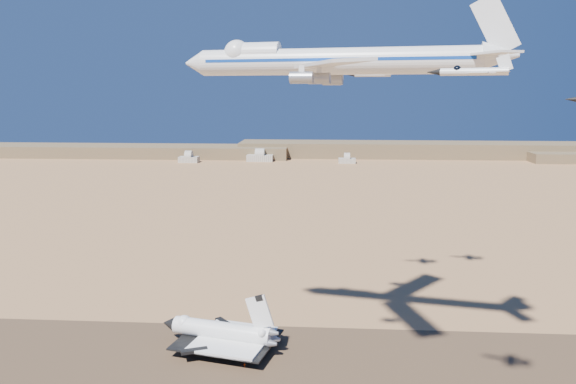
# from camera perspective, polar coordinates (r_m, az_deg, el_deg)

# --- Properties ---
(ground) EXTENTS (1200.00, 1200.00, 0.00)m
(ground) POSITION_cam_1_polar(r_m,az_deg,el_deg) (178.04, -1.74, -16.73)
(ground) COLOR #A7784A
(ground) RESTS_ON ground
(runway) EXTENTS (600.00, 50.00, 0.06)m
(runway) POSITION_cam_1_polar(r_m,az_deg,el_deg) (178.03, -1.74, -16.72)
(runway) COLOR brown
(runway) RESTS_ON ground
(ridgeline) EXTENTS (960.00, 90.00, 18.00)m
(ridgeline) POSITION_cam_1_polar(r_m,az_deg,el_deg) (690.84, 7.96, 4.09)
(ridgeline) COLOR olive
(ridgeline) RESTS_ON ground
(hangars) EXTENTS (200.50, 29.50, 30.00)m
(hangars) POSITION_cam_1_polar(r_m,az_deg,el_deg) (645.77, -3.28, 3.49)
(hangars) COLOR beige
(hangars) RESTS_ON ground
(shuttle) EXTENTS (39.79, 30.30, 19.54)m
(shuttle) POSITION_cam_1_polar(r_m,az_deg,el_deg) (184.32, -6.82, -14.01)
(shuttle) COLOR white
(shuttle) RESTS_ON runway
(carrier_747) EXTENTS (88.83, 67.40, 22.05)m
(carrier_747) POSITION_cam_1_polar(r_m,az_deg,el_deg) (152.86, 3.81, 13.11)
(carrier_747) COLOR white
(crew_a) EXTENTS (0.45, 0.66, 1.75)m
(crew_a) POSITION_cam_1_polar(r_m,az_deg,el_deg) (179.25, -5.12, -16.23)
(crew_a) COLOR #D4460C
(crew_a) RESTS_ON runway
(crew_b) EXTENTS (0.67, 0.86, 1.56)m
(crew_b) POSITION_cam_1_polar(r_m,az_deg,el_deg) (180.73, -4.54, -16.03)
(crew_b) COLOR #D4460C
(crew_b) RESTS_ON runway
(crew_c) EXTENTS (1.04, 0.75, 1.59)m
(crew_c) POSITION_cam_1_polar(r_m,az_deg,el_deg) (173.95, -4.43, -17.13)
(crew_c) COLOR #D4460C
(crew_c) RESTS_ON runway
(chase_jet_a) EXTENTS (14.59, 8.62, 3.75)m
(chase_jet_a) POSITION_cam_1_polar(r_m,az_deg,el_deg) (109.10, 18.19, 11.56)
(chase_jet_a) COLOR white
(chase_jet_d) EXTENTS (16.07, 8.66, 4.00)m
(chase_jet_d) POSITION_cam_1_polar(r_m,az_deg,el_deg) (205.26, 8.48, 11.72)
(chase_jet_d) COLOR white
(chase_jet_e) EXTENTS (16.25, 9.14, 4.08)m
(chase_jet_e) POSITION_cam_1_polar(r_m,az_deg,el_deg) (214.15, 14.58, 12.17)
(chase_jet_e) COLOR white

